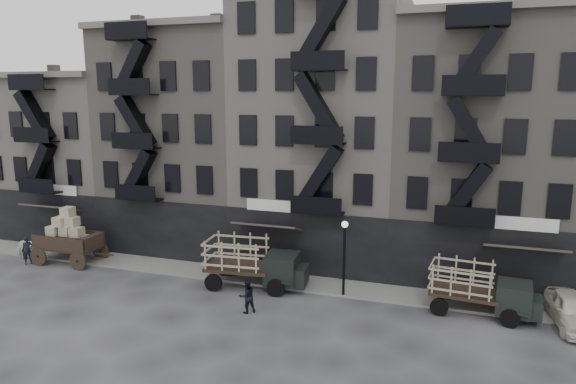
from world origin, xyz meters
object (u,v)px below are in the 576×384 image
(wagon, at_px, (67,232))
(car_east, at_px, (574,310))
(horse, at_px, (28,247))
(stake_truck_east, at_px, (481,286))
(stake_truck_west, at_px, (253,259))
(pedestrian_mid, at_px, (247,296))
(pedestrian_west, at_px, (28,251))

(wagon, relative_size, car_east, 0.93)
(horse, relative_size, stake_truck_east, 0.35)
(stake_truck_west, height_order, pedestrian_mid, stake_truck_west)
(stake_truck_east, bearing_deg, pedestrian_west, -171.84)
(horse, bearing_deg, pedestrian_west, -149.11)
(stake_truck_west, bearing_deg, stake_truck_east, -4.82)
(car_east, distance_m, pedestrian_mid, 15.79)
(stake_truck_west, xyz_separation_m, car_east, (16.43, 0.20, -0.86))
(pedestrian_mid, bearing_deg, car_east, 149.73)
(stake_truck_east, relative_size, pedestrian_west, 2.94)
(wagon, height_order, stake_truck_east, wagon)
(wagon, height_order, pedestrian_west, wagon)
(wagon, relative_size, stake_truck_west, 0.72)
(wagon, bearing_deg, pedestrian_west, -153.49)
(horse, distance_m, pedestrian_mid, 17.60)
(wagon, distance_m, pedestrian_mid, 14.71)
(stake_truck_west, distance_m, pedestrian_mid, 3.56)
(pedestrian_west, xyz_separation_m, pedestrian_mid, (16.46, -2.38, -0.04))
(wagon, height_order, pedestrian_mid, wagon)
(stake_truck_west, height_order, stake_truck_east, stake_truck_west)
(car_east, bearing_deg, stake_truck_west, 174.43)
(wagon, relative_size, pedestrian_west, 2.35)
(horse, distance_m, stake_truck_east, 28.49)
(stake_truck_east, distance_m, car_east, 4.27)
(horse, relative_size, stake_truck_west, 0.32)
(horse, height_order, pedestrian_mid, pedestrian_mid)
(car_east, relative_size, pedestrian_west, 2.53)
(stake_truck_west, relative_size, car_east, 1.28)
(stake_truck_east, bearing_deg, wagon, -174.20)
(horse, bearing_deg, wagon, -97.96)
(horse, bearing_deg, car_east, -102.72)
(wagon, xyz_separation_m, car_east, (29.63, -0.00, -1.28))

